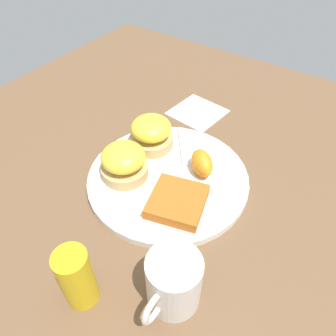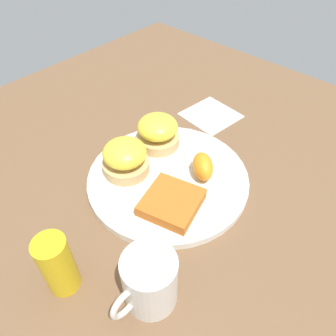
% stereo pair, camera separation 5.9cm
% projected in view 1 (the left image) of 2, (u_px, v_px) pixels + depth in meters
% --- Properties ---
extents(ground_plane, '(1.10, 1.10, 0.00)m').
position_uv_depth(ground_plane, '(168.00, 181.00, 0.61)').
color(ground_plane, brown).
extents(plate, '(0.29, 0.29, 0.01)m').
position_uv_depth(plate, '(168.00, 178.00, 0.61)').
color(plate, silver).
rests_on(plate, ground_plane).
extents(sandwich_benedict_left, '(0.09, 0.09, 0.06)m').
position_uv_depth(sandwich_benedict_left, '(151.00, 133.00, 0.64)').
color(sandwich_benedict_left, tan).
rests_on(sandwich_benedict_left, plate).
extents(sandwich_benedict_right, '(0.09, 0.09, 0.06)m').
position_uv_depth(sandwich_benedict_right, '(124.00, 162.00, 0.58)').
color(sandwich_benedict_right, tan).
rests_on(sandwich_benedict_right, plate).
extents(hashbrown_patty, '(0.11, 0.11, 0.02)m').
position_uv_depth(hashbrown_patty, '(177.00, 202.00, 0.54)').
color(hashbrown_patty, '#B75E1F').
rests_on(hashbrown_patty, plate).
extents(orange_wedge, '(0.07, 0.07, 0.04)m').
position_uv_depth(orange_wedge, '(202.00, 163.00, 0.59)').
color(orange_wedge, orange).
rests_on(orange_wedge, plate).
extents(fork, '(0.18, 0.15, 0.00)m').
position_uv_depth(fork, '(185.00, 169.00, 0.61)').
color(fork, silver).
rests_on(fork, plate).
extents(cup, '(0.10, 0.07, 0.09)m').
position_uv_depth(cup, '(173.00, 282.00, 0.42)').
color(cup, silver).
rests_on(cup, ground_plane).
extents(napkin, '(0.12, 0.12, 0.00)m').
position_uv_depth(napkin, '(198.00, 112.00, 0.77)').
color(napkin, white).
rests_on(napkin, ground_plane).
extents(condiment_bottle, '(0.04, 0.04, 0.10)m').
position_uv_depth(condiment_bottle, '(77.00, 278.00, 0.42)').
color(condiment_bottle, gold).
rests_on(condiment_bottle, ground_plane).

